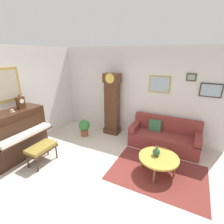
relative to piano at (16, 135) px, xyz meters
The scene contains 13 objects.
ground_plane 2.35m from the piano, ahead, with size 6.40×6.00×0.10m, color beige.
wall_left 0.89m from the piano, 145.71° to the left, with size 0.13×4.90×2.80m.
wall_back 3.56m from the piano, 49.75° to the left, with size 5.30×0.13×2.80m.
area_rug 3.62m from the piano, 15.79° to the left, with size 2.10×1.50×0.01m, color maroon.
piano is the anchor object (origin of this frame).
piano_bench 0.82m from the piano, ahead, with size 0.42×0.70×0.48m.
grandfather_clock 2.84m from the piano, 56.02° to the left, with size 0.52×0.34×2.03m.
couch 4.00m from the piano, 33.75° to the left, with size 1.90×0.80×0.84m.
coffee_table 3.56m from the piano, 16.00° to the left, with size 0.88×0.88×0.42m.
mantel_clock 0.84m from the piano, 89.40° to the left, with size 0.13×0.18×0.38m.
teacup 0.65m from the piano, ahead, with size 0.12×0.12×0.06m.
green_jug 3.50m from the piano, 16.76° to the left, with size 0.17×0.17×0.24m.
potted_plant 1.95m from the piano, 63.31° to the left, with size 0.36×0.36×0.56m.
Camera 1 is at (1.65, -2.52, 2.59)m, focal length 26.39 mm.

